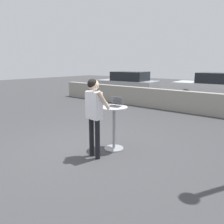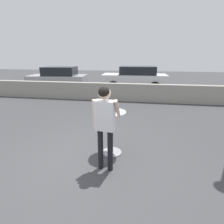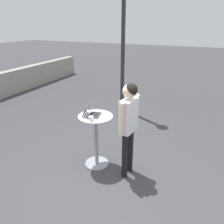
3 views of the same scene
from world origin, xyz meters
The scene contains 8 objects.
ground_plane centered at (0.00, 0.00, 0.00)m, with size 50.00×50.00×0.00m, color #3D3D3F.
pavement_kerb centered at (0.00, 5.73, 0.46)m, with size 14.77×0.35×0.92m.
cafe_table centered at (0.46, 0.43, 0.65)m, with size 0.65×0.65×1.07m.
laptop centered at (0.45, 0.51, 1.12)m, with size 0.36×0.37×0.23m.
coffee_mug centered at (0.24, 0.40, 1.11)m, with size 0.12×0.09×0.08m.
standing_person centered at (0.44, -0.23, 1.14)m, with size 0.55×0.36×1.77m.
parked_car_near_street centered at (0.64, 9.20, 0.83)m, with size 4.51×2.07×1.60m.
parked_car_further_down centered at (-4.66, 8.29, 0.80)m, with size 4.07×2.19×1.57m.
Camera 2 is at (1.09, -3.32, 2.29)m, focal length 28.00 mm.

